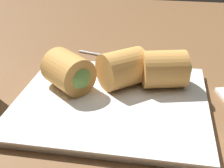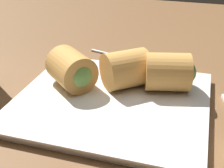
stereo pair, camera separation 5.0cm
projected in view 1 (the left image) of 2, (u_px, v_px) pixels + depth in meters
table_surface at (105, 104)px, 51.98cm from camera, size 180.00×140.00×2.00cm
serving_plate at (112, 102)px, 49.32cm from camera, size 29.57×26.05×1.50cm
roll_front_left at (70, 72)px, 50.08cm from camera, size 9.36×9.26×6.18cm
roll_front_right at (125, 68)px, 51.39cm from camera, size 9.36×9.25×6.18cm
roll_back_left at (167, 69)px, 50.99cm from camera, size 8.69×7.70×6.18cm
spoon at (133, 59)px, 64.19cm from camera, size 15.89×5.71×1.33cm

